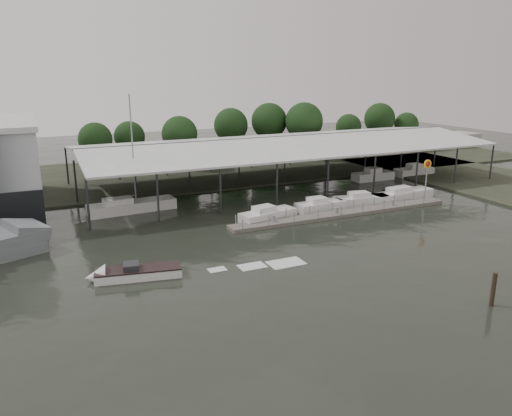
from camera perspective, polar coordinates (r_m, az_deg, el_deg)
name	(u,v)px	position (r m, az deg, el deg)	size (l,w,h in m)	color
ground	(264,266)	(42.41, 0.94, -6.66)	(200.00, 200.00, 0.00)	black
land_strip_far	(148,175)	(80.77, -12.28, 3.75)	(140.00, 30.00, 0.30)	#373C2D
covered_boat_shed	(285,141)	(72.66, 3.34, 7.63)	(58.24, 24.00, 6.96)	silver
floating_dock	(344,213)	(57.82, 9.98, -0.62)	(28.00, 2.00, 1.40)	#5E5953
shell_fuel_sign	(427,173)	(64.49, 18.95, 3.84)	(1.10, 0.18, 5.55)	gray
distant_commercial_buildings	(423,140)	(111.47, 18.54, 7.35)	(22.00, 8.00, 4.00)	#A0968D
white_sailboat	(131,206)	(60.08, -14.14, 0.20)	(10.27, 3.34, 13.69)	silver
speedboat_underway	(130,274)	(41.14, -14.16, -7.28)	(18.28, 5.32, 2.00)	silver
moored_cruiser_0	(267,215)	(55.01, 1.31, -0.77)	(6.88, 3.39, 1.70)	silver
moored_cruiser_1	(320,206)	(59.20, 7.31, 0.28)	(6.10, 2.41, 1.70)	silver
moored_cruiser_2	(361,200)	(62.72, 11.96, 0.93)	(7.15, 3.25, 1.70)	silver
moored_cruiser_3	(401,195)	(66.61, 16.28, 1.48)	(9.46, 3.05, 1.70)	silver
horizon_tree_line	(273,126)	(94.03, 1.99, 9.40)	(68.53, 12.06, 10.42)	black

